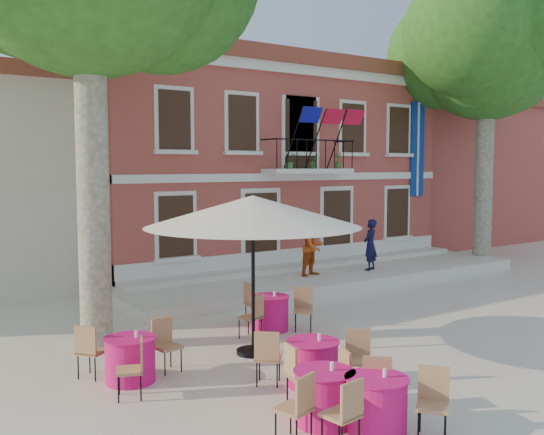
{
  "coord_description": "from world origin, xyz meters",
  "views": [
    {
      "loc": [
        -10.27,
        -10.28,
        3.69
      ],
      "look_at": [
        -0.86,
        3.5,
        2.24
      ],
      "focal_mm": 40.0,
      "sensor_mm": 36.0,
      "label": 1
    }
  ],
  "objects": [
    {
      "name": "ground",
      "position": [
        0.0,
        0.0,
        0.0
      ],
      "size": [
        90.0,
        90.0,
        0.0
      ],
      "primitive_type": "plane",
      "color": "beige",
      "rests_on": "ground"
    },
    {
      "name": "main_building",
      "position": [
        2.0,
        9.99,
        3.78
      ],
      "size": [
        13.5,
        9.59,
        7.5
      ],
      "color": "#AD463E",
      "rests_on": "ground"
    },
    {
      "name": "neighbor_east",
      "position": [
        14.0,
        11.0,
        3.22
      ],
      "size": [
        9.4,
        9.4,
        6.4
      ],
      "color": "#AD463E",
      "rests_on": "ground"
    },
    {
      "name": "terrace",
      "position": [
        2.0,
        4.4,
        0.15
      ],
      "size": [
        14.0,
        3.4,
        0.3
      ],
      "primitive_type": "cube",
      "color": "silver",
      "rests_on": "ground"
    },
    {
      "name": "plane_tree_east",
      "position": [
        9.1,
        4.0,
        8.04
      ],
      "size": [
        5.55,
        5.55,
        10.9
      ],
      "color": "#A59E84",
      "rests_on": "ground"
    },
    {
      "name": "patio_umbrella",
      "position": [
        -4.02,
        -0.48,
        2.8
      ],
      "size": [
        4.18,
        4.18,
        3.11
      ],
      "color": "black",
      "rests_on": "ground"
    },
    {
      "name": "pedestrian_navy",
      "position": [
        3.29,
        3.94,
        1.13
      ],
      "size": [
        0.71,
        0.61,
        1.65
      ],
      "primitive_type": "imported",
      "rotation": [
        0.0,
        0.0,
        3.56
      ],
      "color": "black",
      "rests_on": "terrace"
    },
    {
      "name": "pedestrian_orange",
      "position": [
        1.19,
        4.23,
        1.19
      ],
      "size": [
        1.0,
        0.86,
        1.78
      ],
      "primitive_type": "imported",
      "rotation": [
        0.0,
        0.0,
        0.24
      ],
      "color": "#C24B16",
      "rests_on": "terrace"
    },
    {
      "name": "cafe_table_0",
      "position": [
        -6.59,
        -0.61,
        0.43
      ],
      "size": [
        1.74,
        1.85,
        0.95
      ],
      "color": "#C9126F",
      "rests_on": "ground"
    },
    {
      "name": "cafe_table_1",
      "position": [
        -4.92,
        -3.76,
        0.43
      ],
      "size": [
        1.83,
        1.78,
        0.95
      ],
      "color": "#C9126F",
      "rests_on": "ground"
    },
    {
      "name": "cafe_table_2",
      "position": [
        -4.5,
        -4.39,
        0.43
      ],
      "size": [
        1.74,
        1.85,
        0.95
      ],
      "color": "#C9126F",
      "rests_on": "ground"
    },
    {
      "name": "cafe_table_3",
      "position": [
        -2.81,
        0.74,
        0.43
      ],
      "size": [
        1.86,
        1.73,
        0.95
      ],
      "color": "#C9126F",
      "rests_on": "ground"
    },
    {
      "name": "cafe_table_4",
      "position": [
        -4.15,
        -2.52,
        0.42
      ],
      "size": [
        1.72,
        1.58,
        0.95
      ],
      "color": "#C9126F",
      "rests_on": "ground"
    }
  ]
}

